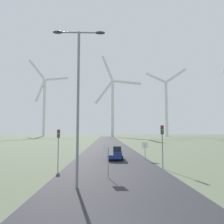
{
  "coord_description": "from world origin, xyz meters",
  "views": [
    {
      "loc": [
        -0.73,
        -6.93,
        3.71
      ],
      "look_at": [
        0.0,
        19.09,
        6.07
      ],
      "focal_mm": 35.0,
      "sensor_mm": 36.0,
      "label": 1
    }
  ],
  "objects_px": {
    "wind_turbine_left": "(44,101)",
    "car_approaching": "(115,153)",
    "wind_turbine_right": "(166,103)",
    "streetlamp": "(78,88)",
    "stop_sign_far": "(145,148)",
    "stop_sign_near": "(108,155)",
    "traffic_light_post_near_left": "(58,139)",
    "wind_turbine_center": "(113,101)",
    "traffic_light_post_near_right": "(162,137)"
  },
  "relations": [
    {
      "from": "wind_turbine_left",
      "to": "car_approaching",
      "type": "bearing_deg",
      "value": -71.03
    },
    {
      "from": "wind_turbine_right",
      "to": "streetlamp",
      "type": "bearing_deg",
      "value": -107.83
    },
    {
      "from": "stop_sign_far",
      "to": "wind_turbine_left",
      "type": "distance_m",
      "value": 171.53
    },
    {
      "from": "stop_sign_near",
      "to": "traffic_light_post_near_left",
      "type": "height_order",
      "value": "traffic_light_post_near_left"
    },
    {
      "from": "wind_turbine_left",
      "to": "wind_turbine_center",
      "type": "xyz_separation_m",
      "value": [
        58.29,
        -21.3,
        -2.82
      ]
    },
    {
      "from": "car_approaching",
      "to": "wind_turbine_center",
      "type": "bearing_deg",
      "value": 88.37
    },
    {
      "from": "stop_sign_far",
      "to": "wind_turbine_left",
      "type": "height_order",
      "value": "wind_turbine_left"
    },
    {
      "from": "wind_turbine_left",
      "to": "wind_turbine_right",
      "type": "height_order",
      "value": "wind_turbine_left"
    },
    {
      "from": "stop_sign_near",
      "to": "wind_turbine_right",
      "type": "relative_size",
      "value": 0.05
    },
    {
      "from": "stop_sign_far",
      "to": "wind_turbine_center",
      "type": "distance_m",
      "value": 139.86
    },
    {
      "from": "stop_sign_far",
      "to": "traffic_light_post_near_right",
      "type": "xyz_separation_m",
      "value": [
        0.57,
        -6.78,
        1.54
      ]
    },
    {
      "from": "stop_sign_far",
      "to": "streetlamp",
      "type": "bearing_deg",
      "value": -116.87
    },
    {
      "from": "traffic_light_post_near_right",
      "to": "wind_turbine_left",
      "type": "xyz_separation_m",
      "value": [
        -58.86,
        165.58,
        26.87
      ]
    },
    {
      "from": "stop_sign_far",
      "to": "traffic_light_post_near_right",
      "type": "relative_size",
      "value": 0.54
    },
    {
      "from": "wind_turbine_left",
      "to": "wind_turbine_center",
      "type": "height_order",
      "value": "wind_turbine_left"
    },
    {
      "from": "traffic_light_post_near_left",
      "to": "traffic_light_post_near_right",
      "type": "distance_m",
      "value": 11.27
    },
    {
      "from": "streetlamp",
      "to": "stop_sign_near",
      "type": "bearing_deg",
      "value": 55.58
    },
    {
      "from": "car_approaching",
      "to": "stop_sign_far",
      "type": "bearing_deg",
      "value": -8.44
    },
    {
      "from": "stop_sign_near",
      "to": "stop_sign_far",
      "type": "xyz_separation_m",
      "value": [
        4.96,
        10.87,
        -0.18
      ]
    },
    {
      "from": "streetlamp",
      "to": "stop_sign_far",
      "type": "distance_m",
      "value": 16.47
    },
    {
      "from": "stop_sign_far",
      "to": "wind_turbine_center",
      "type": "xyz_separation_m",
      "value": [
        -0.0,
        137.49,
        25.6
      ]
    },
    {
      "from": "wind_turbine_center",
      "to": "wind_turbine_left",
      "type": "bearing_deg",
      "value": 159.92
    },
    {
      "from": "traffic_light_post_near_left",
      "to": "wind_turbine_center",
      "type": "relative_size",
      "value": 0.06
    },
    {
      "from": "traffic_light_post_near_right",
      "to": "wind_turbine_center",
      "type": "xyz_separation_m",
      "value": [
        -0.57,
        144.27,
        24.05
      ]
    },
    {
      "from": "wind_turbine_right",
      "to": "stop_sign_far",
      "type": "bearing_deg",
      "value": -106.84
    },
    {
      "from": "wind_turbine_center",
      "to": "car_approaching",
      "type": "bearing_deg",
      "value": -91.63
    },
    {
      "from": "traffic_light_post_near_left",
      "to": "wind_turbine_right",
      "type": "height_order",
      "value": "wind_turbine_right"
    },
    {
      "from": "wind_turbine_left",
      "to": "stop_sign_near",
      "type": "bearing_deg",
      "value": -72.55
    },
    {
      "from": "traffic_light_post_near_left",
      "to": "car_approaching",
      "type": "relative_size",
      "value": 0.93
    },
    {
      "from": "traffic_light_post_near_left",
      "to": "wind_turbine_right",
      "type": "relative_size",
      "value": 0.08
    },
    {
      "from": "streetlamp",
      "to": "wind_turbine_right",
      "type": "relative_size",
      "value": 0.21
    },
    {
      "from": "car_approaching",
      "to": "wind_turbine_center",
      "type": "xyz_separation_m",
      "value": [
        3.89,
        136.92,
        26.32
      ]
    },
    {
      "from": "traffic_light_post_near_right",
      "to": "stop_sign_near",
      "type": "bearing_deg",
      "value": -143.47
    },
    {
      "from": "stop_sign_far",
      "to": "wind_turbine_left",
      "type": "relative_size",
      "value": 0.04
    },
    {
      "from": "wind_turbine_center",
      "to": "streetlamp",
      "type": "bearing_deg",
      "value": -92.67
    },
    {
      "from": "streetlamp",
      "to": "wind_turbine_center",
      "type": "bearing_deg",
      "value": 87.33
    },
    {
      "from": "stop_sign_near",
      "to": "stop_sign_far",
      "type": "relative_size",
      "value": 1.11
    },
    {
      "from": "stop_sign_far",
      "to": "car_approaching",
      "type": "distance_m",
      "value": 4.0
    },
    {
      "from": "wind_turbine_center",
      "to": "wind_turbine_right",
      "type": "distance_m",
      "value": 41.44
    },
    {
      "from": "stop_sign_near",
      "to": "streetlamp",
      "type": "bearing_deg",
      "value": -124.42
    },
    {
      "from": "wind_turbine_left",
      "to": "wind_turbine_center",
      "type": "bearing_deg",
      "value": -20.08
    },
    {
      "from": "stop_sign_near",
      "to": "traffic_light_post_near_right",
      "type": "height_order",
      "value": "traffic_light_post_near_right"
    },
    {
      "from": "traffic_light_post_near_left",
      "to": "wind_turbine_center",
      "type": "height_order",
      "value": "wind_turbine_center"
    },
    {
      "from": "wind_turbine_left",
      "to": "traffic_light_post_near_right",
      "type": "bearing_deg",
      "value": -70.43
    },
    {
      "from": "traffic_light_post_near_left",
      "to": "wind_turbine_right",
      "type": "distance_m",
      "value": 152.17
    },
    {
      "from": "wind_turbine_left",
      "to": "wind_turbine_center",
      "type": "relative_size",
      "value": 1.02
    },
    {
      "from": "wind_turbine_center",
      "to": "wind_turbine_right",
      "type": "height_order",
      "value": "wind_turbine_center"
    },
    {
      "from": "wind_turbine_center",
      "to": "stop_sign_far",
      "type": "bearing_deg",
      "value": -90.0
    },
    {
      "from": "streetlamp",
      "to": "wind_turbine_center",
      "type": "xyz_separation_m",
      "value": [
        7.08,
        151.46,
        20.5
      ]
    },
    {
      "from": "car_approaching",
      "to": "wind_turbine_left",
      "type": "bearing_deg",
      "value": 108.97
    }
  ]
}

